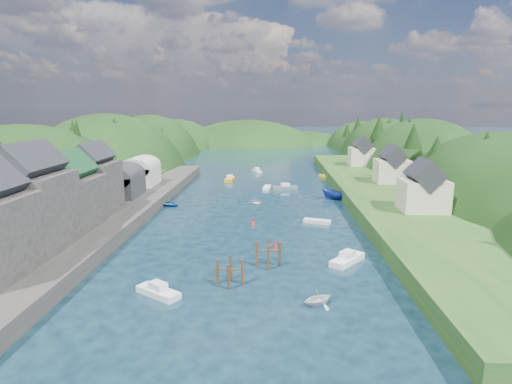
{
  "coord_description": "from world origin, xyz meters",
  "views": [
    {
      "loc": [
        2.95,
        -45.87,
        19.0
      ],
      "look_at": [
        0.0,
        28.0,
        4.0
      ],
      "focal_mm": 30.0,
      "sensor_mm": 36.0,
      "label": 1
    }
  ],
  "objects_px": {
    "channel_buoy_near": "(275,245)",
    "channel_buoy_far": "(253,222)",
    "piling_cluster_near": "(230,274)",
    "piling_cluster_far": "(268,256)"
  },
  "relations": [
    {
      "from": "piling_cluster_near",
      "to": "piling_cluster_far",
      "type": "relative_size",
      "value": 0.94
    },
    {
      "from": "piling_cluster_far",
      "to": "channel_buoy_near",
      "type": "xyz_separation_m",
      "value": [
        0.87,
        6.58,
        -0.77
      ]
    },
    {
      "from": "piling_cluster_near",
      "to": "channel_buoy_near",
      "type": "bearing_deg",
      "value": 67.85
    },
    {
      "from": "piling_cluster_far",
      "to": "channel_buoy_far",
      "type": "relative_size",
      "value": 3.31
    },
    {
      "from": "piling_cluster_near",
      "to": "channel_buoy_far",
      "type": "distance_m",
      "value": 23.79
    },
    {
      "from": "piling_cluster_far",
      "to": "channel_buoy_near",
      "type": "relative_size",
      "value": 3.31
    },
    {
      "from": "channel_buoy_near",
      "to": "channel_buoy_far",
      "type": "xyz_separation_m",
      "value": [
        -3.64,
        11.56,
        0.0
      ]
    },
    {
      "from": "channel_buoy_near",
      "to": "channel_buoy_far",
      "type": "bearing_deg",
      "value": 107.5
    },
    {
      "from": "piling_cluster_near",
      "to": "channel_buoy_far",
      "type": "height_order",
      "value": "piling_cluster_near"
    },
    {
      "from": "piling_cluster_far",
      "to": "channel_buoy_far",
      "type": "distance_m",
      "value": 18.36
    }
  ]
}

